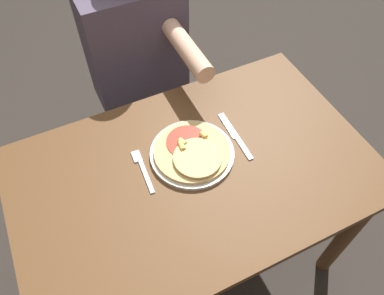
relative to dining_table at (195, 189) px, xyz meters
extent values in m
plane|color=#2D2823|center=(0.00, 0.00, -0.61)|extent=(8.00, 8.00, 0.00)
cube|color=brown|center=(0.00, 0.00, 0.10)|extent=(1.16, 0.74, 0.03)
cylinder|color=brown|center=(0.52, -0.31, -0.26)|extent=(0.06, 0.06, 0.69)
cylinder|color=brown|center=(-0.52, 0.31, -0.26)|extent=(0.06, 0.06, 0.69)
cylinder|color=brown|center=(0.52, 0.31, -0.26)|extent=(0.06, 0.06, 0.69)
cylinder|color=beige|center=(0.02, 0.06, 0.12)|extent=(0.28, 0.28, 0.01)
cylinder|color=tan|center=(0.02, 0.06, 0.14)|extent=(0.25, 0.25, 0.01)
cylinder|color=#9E2819|center=(0.02, 0.10, 0.14)|extent=(0.14, 0.14, 0.00)
cylinder|color=#DDB771|center=(0.02, 0.02, 0.15)|extent=(0.16, 0.16, 0.01)
cylinder|color=#E5BC5B|center=(0.00, 0.09, 0.16)|extent=(0.03, 0.03, 0.02)
cylinder|color=#E5BC5B|center=(-0.01, 0.08, 0.16)|extent=(0.02, 0.03, 0.02)
cylinder|color=#E5BC5B|center=(0.08, 0.09, 0.16)|extent=(0.02, 0.03, 0.02)
cube|color=silver|center=(-0.15, 0.04, 0.12)|extent=(0.02, 0.13, 0.00)
cube|color=silver|center=(-0.15, 0.13, 0.12)|extent=(0.03, 0.05, 0.00)
cube|color=silver|center=(0.19, 0.01, 0.12)|extent=(0.02, 0.10, 0.00)
cube|color=silver|center=(0.19, 0.12, 0.12)|extent=(0.03, 0.12, 0.00)
cylinder|color=#2D2D38|center=(-0.05, 0.65, -0.36)|extent=(0.11, 0.11, 0.49)
cylinder|color=#2D2D38|center=(0.13, 0.65, -0.36)|extent=(0.11, 0.11, 0.49)
cube|color=#4C4256|center=(0.04, 0.65, 0.14)|extent=(0.39, 0.22, 0.52)
cylinder|color=tan|center=(0.16, 0.39, 0.26)|extent=(0.07, 0.30, 0.07)
camera|label=1|loc=(-0.30, -0.59, 1.12)|focal=35.00mm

